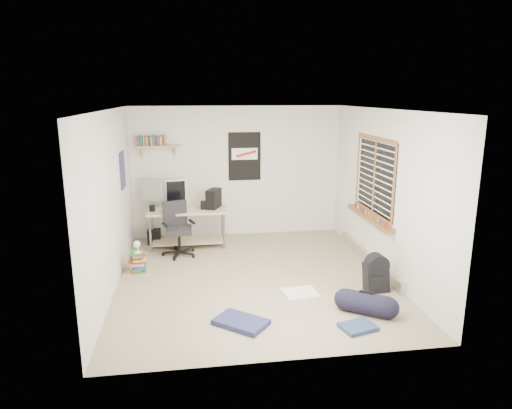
{
  "coord_description": "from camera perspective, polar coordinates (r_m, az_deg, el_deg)",
  "views": [
    {
      "loc": [
        -0.9,
        -6.4,
        2.7
      ],
      "look_at": [
        0.11,
        0.48,
        1.02
      ],
      "focal_mm": 32.0,
      "sensor_mm": 36.0,
      "label": 1
    }
  ],
  "objects": [
    {
      "name": "pc_tower",
      "position": [
        8.32,
        -5.32,
        0.59
      ],
      "size": [
        0.32,
        0.41,
        0.39
      ],
      "primitive_type": "cube",
      "rotation": [
        0.0,
        0.0,
        -0.43
      ],
      "color": "black",
      "rests_on": "desk"
    },
    {
      "name": "speaker_right",
      "position": [
        8.27,
        -6.6,
        -0.22
      ],
      "size": [
        0.1,
        0.1,
        0.19
      ],
      "primitive_type": "cube",
      "rotation": [
        0.0,
        0.0,
        -0.06
      ],
      "color": "black",
      "rests_on": "desk"
    },
    {
      "name": "tshirt",
      "position": [
        6.47,
        5.53,
        -10.98
      ],
      "size": [
        0.5,
        0.44,
        0.04
      ],
      "primitive_type": "cube",
      "rotation": [
        0.0,
        0.0,
        0.1
      ],
      "color": "silver",
      "rests_on": "floor"
    },
    {
      "name": "window",
      "position": [
        7.39,
        14.47,
        3.39
      ],
      "size": [
        0.1,
        1.5,
        1.26
      ],
      "primitive_type": "cube",
      "color": "brown",
      "rests_on": "right_wall"
    },
    {
      "name": "monitor_left",
      "position": [
        8.53,
        -12.75,
        0.76
      ],
      "size": [
        0.4,
        0.23,
        0.43
      ],
      "primitive_type": "cube",
      "rotation": [
        0.0,
        0.0,
        -0.36
      ],
      "color": "#98989C",
      "rests_on": "desk"
    },
    {
      "name": "floor",
      "position": [
        7.01,
        -0.36,
        -9.15
      ],
      "size": [
        4.0,
        4.5,
        0.01
      ],
      "primitive_type": "cube",
      "color": "gray",
      "rests_on": "ground"
    },
    {
      "name": "office_chair",
      "position": [
        7.9,
        -9.63,
        -2.88
      ],
      "size": [
        0.76,
        0.76,
        0.93
      ],
      "primitive_type": "cube",
      "rotation": [
        0.0,
        0.0,
        0.31
      ],
      "color": "black",
      "rests_on": "floor"
    },
    {
      "name": "jeans_a",
      "position": [
        5.68,
        -1.9,
        -14.51
      ],
      "size": [
        0.72,
        0.69,
        0.07
      ],
      "primitive_type": "cube",
      "rotation": [
        0.0,
        0.0,
        -0.69
      ],
      "color": "#22274F",
      "rests_on": "floor"
    },
    {
      "name": "desk_lamp",
      "position": [
        7.29,
        -14.54,
        -5.45
      ],
      "size": [
        0.15,
        0.21,
        0.19
      ],
      "primitive_type": "cube",
      "rotation": [
        0.0,
        0.0,
        0.22
      ],
      "color": "silver",
      "rests_on": "book_stack"
    },
    {
      "name": "speaker_left",
      "position": [
        8.27,
        -12.84,
        -0.59
      ],
      "size": [
        0.1,
        0.1,
        0.16
      ],
      "primitive_type": "cube",
      "rotation": [
        0.0,
        0.0,
        -0.28
      ],
      "color": "black",
      "rests_on": "desk"
    },
    {
      "name": "book_stack",
      "position": [
        7.39,
        -14.57,
        -7.09
      ],
      "size": [
        0.5,
        0.43,
        0.31
      ],
      "primitive_type": "cube",
      "rotation": [
        0.0,
        0.0,
        -0.14
      ],
      "color": "brown",
      "rests_on": "floor"
    },
    {
      "name": "right_wall",
      "position": [
        7.17,
        15.7,
        1.39
      ],
      "size": [
        0.01,
        4.5,
        2.5
      ],
      "primitive_type": "cube",
      "color": "silver",
      "rests_on": "ground"
    },
    {
      "name": "poster_back_wall",
      "position": [
        8.77,
        -1.44,
        6.03
      ],
      "size": [
        0.62,
        0.03,
        0.92
      ],
      "primitive_type": "cube",
      "color": "black",
      "rests_on": "back_wall"
    },
    {
      "name": "keyboard",
      "position": [
        8.55,
        -10.51,
        -0.5
      ],
      "size": [
        0.43,
        0.21,
        0.02
      ],
      "primitive_type": "cube",
      "rotation": [
        0.0,
        0.0,
        -0.17
      ],
      "color": "black",
      "rests_on": "desk"
    },
    {
      "name": "backpack",
      "position": [
        6.72,
        14.76,
        -8.74
      ],
      "size": [
        0.34,
        0.28,
        0.43
      ],
      "primitive_type": "cube",
      "rotation": [
        0.0,
        0.0,
        0.07
      ],
      "color": "black",
      "rests_on": "floor"
    },
    {
      "name": "subwoofer",
      "position": [
        8.69,
        -12.61,
        -3.91
      ],
      "size": [
        0.23,
        0.23,
        0.26
      ],
      "primitive_type": "cube",
      "rotation": [
        0.0,
        0.0,
        -0.01
      ],
      "color": "black",
      "rests_on": "floor"
    },
    {
      "name": "wall_shelf",
      "position": [
        8.61,
        -12.09,
        7.13
      ],
      "size": [
        0.8,
        0.22,
        0.24
      ],
      "primitive_type": "cube",
      "color": "tan",
      "rests_on": "back_wall"
    },
    {
      "name": "duffel_bag",
      "position": [
        6.04,
        13.59,
        -11.93
      ],
      "size": [
        0.39,
        0.39,
        0.55
      ],
      "primitive_type": "cylinder",
      "rotation": [
        0.0,
        0.0,
        -0.62
      ],
      "color": "black",
      "rests_on": "floor"
    },
    {
      "name": "ceiling",
      "position": [
        6.47,
        -0.39,
        11.84
      ],
      "size": [
        4.0,
        4.5,
        0.01
      ],
      "primitive_type": "cube",
      "color": "white",
      "rests_on": "ground"
    },
    {
      "name": "left_wall",
      "position": [
        6.66,
        -17.73,
        0.33
      ],
      "size": [
        0.01,
        4.5,
        2.5
      ],
      "primitive_type": "cube",
      "color": "silver",
      "rests_on": "ground"
    },
    {
      "name": "baseboard_heater",
      "position": [
        7.74,
        13.91,
        -6.57
      ],
      "size": [
        0.08,
        2.5,
        0.18
      ],
      "primitive_type": "cube",
      "color": "#B7B2A8",
      "rests_on": "floor"
    },
    {
      "name": "monitor_right",
      "position": [
        8.41,
        -9.9,
        0.64
      ],
      "size": [
        0.38,
        0.15,
        0.41
      ],
      "primitive_type": "cube",
      "rotation": [
        0.0,
        0.0,
        0.15
      ],
      "color": "#A9A7AD",
      "rests_on": "desk"
    },
    {
      "name": "back_wall",
      "position": [
        8.82,
        -2.41,
        4.1
      ],
      "size": [
        4.0,
        0.01,
        2.5
      ],
      "primitive_type": "cube",
      "color": "silver",
      "rests_on": "ground"
    },
    {
      "name": "desk",
      "position": [
        8.38,
        -8.55,
        -2.77
      ],
      "size": [
        1.54,
        1.06,
        0.64
      ],
      "primitive_type": "cube",
      "rotation": [
        0.0,
        0.0,
        -0.35
      ],
      "color": "#C5B089",
      "rests_on": "floor"
    },
    {
      "name": "jeans_b",
      "position": [
        5.72,
        12.63,
        -14.7
      ],
      "size": [
        0.47,
        0.4,
        0.05
      ],
      "primitive_type": "cube",
      "rotation": [
        0.0,
        0.0,
        0.27
      ],
      "color": "navy",
      "rests_on": "floor"
    },
    {
      "name": "poster_left_wall",
      "position": [
        7.77,
        -16.35,
        4.13
      ],
      "size": [
        0.02,
        0.42,
        0.6
      ],
      "primitive_type": "cube",
      "color": "navy",
      "rests_on": "left_wall"
    }
  ]
}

